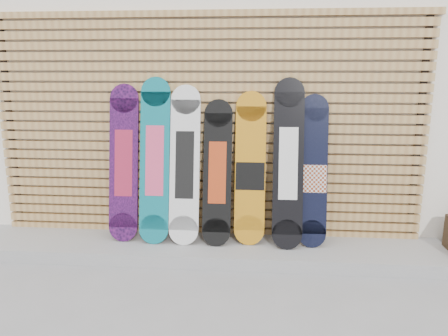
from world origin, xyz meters
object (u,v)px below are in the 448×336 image
at_px(snowboard_3, 217,173).
at_px(snowboard_4, 250,170).
at_px(snowboard_2, 185,165).
at_px(snowboard_5, 288,164).
at_px(snowboard_6, 313,172).
at_px(snowboard_1, 155,161).
at_px(snowboard_0, 124,163).

relative_size(snowboard_3, snowboard_4, 0.95).
relative_size(snowboard_2, snowboard_5, 0.96).
bearing_deg(snowboard_6, snowboard_3, -178.61).
xyz_separation_m(snowboard_1, snowboard_5, (1.27, -0.01, -0.00)).
bearing_deg(snowboard_4, snowboard_0, -179.71).
bearing_deg(snowboard_4, snowboard_5, -6.08).
height_order(snowboard_5, snowboard_6, snowboard_5).
xyz_separation_m(snowboard_0, snowboard_6, (1.82, 0.00, -0.05)).
xyz_separation_m(snowboard_0, snowboard_2, (0.60, -0.02, -0.00)).
xyz_separation_m(snowboard_2, snowboard_3, (0.31, -0.00, -0.07)).
bearing_deg(snowboard_3, snowboard_5, -0.89).
height_order(snowboard_4, snowboard_6, snowboard_4).
height_order(snowboard_3, snowboard_6, snowboard_6).
height_order(snowboard_2, snowboard_4, snowboard_2).
distance_m(snowboard_1, snowboard_6, 1.51).
bearing_deg(snowboard_2, snowboard_3, -0.42).
distance_m(snowboard_5, snowboard_6, 0.25).
bearing_deg(snowboard_1, snowboard_4, 1.52).
distance_m(snowboard_1, snowboard_5, 1.27).
relative_size(snowboard_1, snowboard_3, 1.15).
bearing_deg(snowboard_1, snowboard_3, -0.30).
height_order(snowboard_1, snowboard_6, snowboard_1).
xyz_separation_m(snowboard_4, snowboard_5, (0.35, -0.04, 0.07)).
bearing_deg(snowboard_0, snowboard_6, 0.03).
xyz_separation_m(snowboard_1, snowboard_2, (0.29, -0.00, -0.04)).
distance_m(snowboard_2, snowboard_4, 0.63).
distance_m(snowboard_0, snowboard_3, 0.92).
distance_m(snowboard_0, snowboard_1, 0.31).
xyz_separation_m(snowboard_0, snowboard_1, (0.31, -0.02, 0.03)).
distance_m(snowboard_2, snowboard_3, 0.32).
xyz_separation_m(snowboard_0, snowboard_5, (1.58, -0.03, 0.03)).
bearing_deg(snowboard_2, snowboard_1, 179.84).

